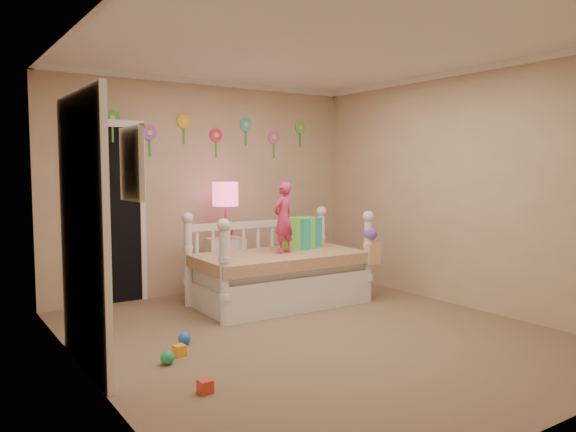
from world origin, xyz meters
TOP-DOWN VIEW (x-y plane):
  - floor at (0.00, 0.00)m, footprint 4.00×4.50m
  - ceiling at (0.00, 0.00)m, footprint 4.00×4.50m
  - back_wall at (0.00, 2.25)m, footprint 4.00×0.01m
  - left_wall at (-2.00, 0.00)m, footprint 0.01×4.50m
  - right_wall at (2.00, 0.00)m, footprint 0.01×4.50m
  - crown_molding at (0.00, 0.00)m, footprint 4.00×4.50m
  - daybed at (0.37, 1.17)m, footprint 1.95×1.08m
  - pillow_turquoise at (0.85, 1.27)m, footprint 0.38×0.23m
  - pillow_lime at (0.69, 1.28)m, footprint 0.41×0.17m
  - child at (0.39, 1.12)m, footprint 0.33×0.27m
  - nightstand at (0.06, 1.89)m, footprint 0.44×0.35m
  - table_lamp at (0.06, 1.89)m, footprint 0.31×0.31m
  - closet_doorway at (-1.25, 2.23)m, footprint 0.90×0.04m
  - flower_decals at (-0.09, 2.24)m, footprint 3.40×0.02m
  - mirror_closet at (-1.96, 0.30)m, footprint 0.07×1.30m
  - wall_picture at (-1.97, -0.90)m, footprint 0.05×0.34m
  - hanging_bag at (1.29, 0.67)m, footprint 0.20×0.16m
  - toy_scatter at (-1.03, -0.15)m, footprint 1.20×1.50m

SIDE VIEW (x-z plane):
  - floor at x=0.00m, z-range -0.01..0.01m
  - toy_scatter at x=-1.03m, z-range 0.00..0.11m
  - nightstand at x=0.06m, z-range 0.00..0.69m
  - daybed at x=0.37m, z-range 0.00..1.05m
  - hanging_bag at x=1.29m, z-range 0.46..0.82m
  - pillow_turquoise at x=0.85m, z-range 0.58..0.94m
  - pillow_lime at x=0.69m, z-range 0.58..0.96m
  - child at x=0.39m, z-range 0.58..1.37m
  - closet_doorway at x=-1.25m, z-range 0.00..2.07m
  - mirror_closet at x=-1.96m, z-range 0.00..2.10m
  - table_lamp at x=0.06m, z-range 0.80..1.48m
  - back_wall at x=0.00m, z-range 0.00..2.60m
  - left_wall at x=-2.00m, z-range 0.00..2.60m
  - right_wall at x=2.00m, z-range 0.00..2.60m
  - wall_picture at x=-1.97m, z-range 1.34..1.76m
  - flower_decals at x=-0.09m, z-range 1.69..2.19m
  - crown_molding at x=0.00m, z-range 2.54..2.60m
  - ceiling at x=0.00m, z-range 2.60..2.60m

